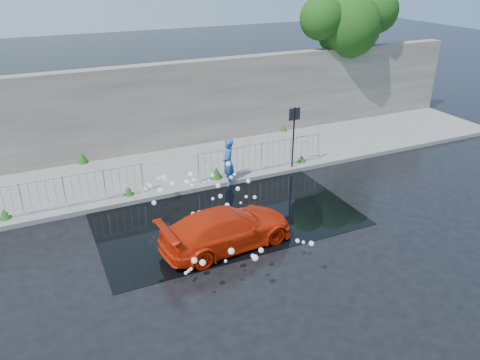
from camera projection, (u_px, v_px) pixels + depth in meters
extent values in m
plane|color=black|center=(222.00, 233.00, 13.82)|extent=(90.00, 90.00, 0.00)
cube|color=slate|center=(172.00, 169.00, 17.90)|extent=(30.00, 4.00, 0.15)
cube|color=slate|center=(189.00, 190.00, 16.25)|extent=(30.00, 0.25, 0.16)
cube|color=#5E564F|center=(153.00, 108.00, 18.93)|extent=(30.00, 0.60, 3.50)
cube|color=black|center=(225.00, 215.00, 14.83)|extent=(8.00, 5.00, 0.01)
cylinder|color=black|center=(293.00, 140.00, 17.43)|extent=(0.06, 0.06, 2.50)
cube|color=black|center=(295.00, 114.00, 17.01)|extent=(0.45, 0.04, 0.45)
cylinder|color=#332114|center=(342.00, 67.00, 23.30)|extent=(0.36, 0.36, 5.00)
sphere|color=#104513|center=(348.00, 26.00, 21.56)|extent=(3.01, 3.01, 3.01)
sphere|color=#104513|center=(376.00, 10.00, 21.87)|extent=(2.14, 2.14, 2.14)
sphere|color=#104513|center=(321.00, 18.00, 20.82)|extent=(1.97, 1.97, 1.97)
cylinder|color=silver|center=(142.00, 178.00, 15.71)|extent=(0.05, 0.05, 1.10)
cylinder|color=silver|center=(62.00, 177.00, 14.53)|extent=(5.00, 0.04, 0.04)
cylinder|color=silver|center=(66.00, 204.00, 14.94)|extent=(5.00, 0.04, 0.04)
cylinder|color=silver|center=(198.00, 168.00, 16.47)|extent=(0.05, 0.05, 1.10)
cylinder|color=silver|center=(318.00, 146.00, 18.37)|extent=(0.05, 0.05, 1.10)
cylinder|color=silver|center=(262.00, 143.00, 17.20)|extent=(5.00, 0.04, 0.04)
cylinder|color=silver|center=(261.00, 167.00, 17.60)|extent=(5.00, 0.04, 0.04)
cone|color=#154813|center=(4.00, 214.00, 14.28)|extent=(0.40, 0.40, 0.31)
cone|color=#154813|center=(128.00, 190.00, 15.72)|extent=(0.36, 0.36, 0.31)
cone|color=#154813|center=(216.00, 173.00, 16.92)|extent=(0.44, 0.44, 0.41)
cone|color=#154813|center=(301.00, 158.00, 18.32)|extent=(0.38, 0.38, 0.29)
cone|color=#154813|center=(82.00, 158.00, 18.20)|extent=(0.42, 0.42, 0.41)
cone|color=#154813|center=(284.00, 128.00, 21.65)|extent=(0.34, 0.34, 0.29)
sphere|color=white|center=(236.00, 211.00, 14.41)|extent=(0.11, 0.11, 0.11)
sphere|color=white|center=(213.00, 199.00, 14.53)|extent=(0.10, 0.10, 0.10)
sphere|color=white|center=(246.00, 197.00, 14.98)|extent=(0.10, 0.10, 0.10)
sphere|color=white|center=(145.00, 188.00, 14.41)|extent=(0.06, 0.06, 0.06)
sphere|color=white|center=(212.00, 175.00, 15.40)|extent=(0.13, 0.13, 0.13)
sphere|color=white|center=(194.00, 180.00, 14.95)|extent=(0.12, 0.12, 0.12)
sphere|color=white|center=(228.00, 164.00, 15.95)|extent=(0.17, 0.17, 0.17)
sphere|color=white|center=(190.00, 218.00, 13.94)|extent=(0.08, 0.08, 0.08)
sphere|color=white|center=(209.00, 180.00, 15.08)|extent=(0.06, 0.06, 0.06)
sphere|color=white|center=(204.00, 182.00, 15.16)|extent=(0.07, 0.07, 0.07)
sphere|color=white|center=(235.00, 174.00, 15.59)|extent=(0.11, 0.11, 0.11)
sphere|color=white|center=(166.00, 180.00, 15.00)|extent=(0.07, 0.07, 0.07)
sphere|color=white|center=(238.00, 189.00, 15.02)|extent=(0.14, 0.14, 0.14)
sphere|color=white|center=(187.00, 182.00, 14.91)|extent=(0.17, 0.17, 0.17)
sphere|color=white|center=(255.00, 197.00, 14.82)|extent=(0.12, 0.12, 0.12)
sphere|color=white|center=(160.00, 190.00, 14.36)|extent=(0.17, 0.17, 0.17)
sphere|color=white|center=(207.00, 167.00, 15.65)|extent=(0.06, 0.06, 0.06)
sphere|color=white|center=(172.00, 184.00, 14.82)|extent=(0.17, 0.17, 0.17)
sphere|color=white|center=(193.00, 214.00, 13.86)|extent=(0.12, 0.12, 0.12)
sphere|color=white|center=(189.00, 182.00, 14.91)|extent=(0.07, 0.07, 0.07)
sphere|color=white|center=(159.00, 178.00, 15.03)|extent=(0.12, 0.12, 0.12)
sphere|color=white|center=(146.00, 189.00, 14.31)|extent=(0.10, 0.10, 0.10)
sphere|color=white|center=(221.00, 209.00, 14.25)|extent=(0.07, 0.07, 0.07)
sphere|color=white|center=(211.00, 217.00, 13.98)|extent=(0.15, 0.15, 0.15)
sphere|color=white|center=(178.00, 225.00, 13.73)|extent=(0.16, 0.16, 0.16)
sphere|color=white|center=(154.00, 203.00, 13.97)|extent=(0.14, 0.14, 0.14)
sphere|color=white|center=(198.00, 223.00, 13.81)|extent=(0.09, 0.09, 0.09)
sphere|color=white|center=(192.00, 185.00, 14.87)|extent=(0.11, 0.11, 0.11)
sphere|color=white|center=(241.00, 203.00, 14.53)|extent=(0.08, 0.08, 0.08)
sphere|color=white|center=(147.00, 183.00, 14.50)|extent=(0.07, 0.07, 0.07)
sphere|color=white|center=(191.00, 174.00, 15.06)|extent=(0.16, 0.16, 0.16)
sphere|color=white|center=(150.00, 186.00, 14.61)|extent=(0.15, 0.15, 0.15)
sphere|color=white|center=(199.00, 212.00, 14.17)|extent=(0.11, 0.11, 0.11)
sphere|color=white|center=(248.00, 181.00, 15.53)|extent=(0.15, 0.15, 0.15)
sphere|color=white|center=(231.00, 177.00, 15.30)|extent=(0.12, 0.12, 0.12)
sphere|color=white|center=(163.00, 177.00, 15.22)|extent=(0.16, 0.16, 0.16)
sphere|color=white|center=(220.00, 196.00, 14.61)|extent=(0.14, 0.14, 0.14)
sphere|color=white|center=(236.00, 222.00, 14.09)|extent=(0.09, 0.09, 0.09)
sphere|color=white|center=(217.00, 213.00, 14.20)|extent=(0.09, 0.09, 0.09)
sphere|color=white|center=(218.00, 186.00, 14.88)|extent=(0.16, 0.16, 0.16)
sphere|color=white|center=(227.00, 205.00, 14.46)|extent=(0.15, 0.15, 0.15)
sphere|color=white|center=(261.00, 250.00, 11.80)|extent=(0.14, 0.14, 0.14)
sphere|color=white|center=(231.00, 251.00, 11.78)|extent=(0.17, 0.17, 0.17)
sphere|color=white|center=(203.00, 263.00, 10.87)|extent=(0.15, 0.15, 0.15)
sphere|color=white|center=(311.00, 243.00, 11.34)|extent=(0.13, 0.13, 0.13)
sphere|color=white|center=(188.00, 271.00, 11.55)|extent=(0.08, 0.08, 0.08)
sphere|color=white|center=(186.00, 273.00, 11.46)|extent=(0.09, 0.09, 0.09)
sphere|color=white|center=(255.00, 258.00, 10.84)|extent=(0.15, 0.15, 0.15)
sphere|color=white|center=(194.00, 260.00, 11.55)|extent=(0.16, 0.16, 0.16)
sphere|color=white|center=(253.00, 256.00, 11.20)|extent=(0.10, 0.10, 0.10)
sphere|color=white|center=(231.00, 253.00, 11.48)|extent=(0.07, 0.07, 0.07)
sphere|color=white|center=(191.00, 269.00, 10.46)|extent=(0.08, 0.08, 0.08)
sphere|color=white|center=(303.00, 242.00, 12.40)|extent=(0.09, 0.09, 0.09)
sphere|color=white|center=(226.00, 261.00, 11.05)|extent=(0.08, 0.08, 0.08)
sphere|color=white|center=(297.00, 241.00, 12.41)|extent=(0.12, 0.12, 0.12)
imported|color=red|center=(227.00, 228.00, 13.01)|extent=(3.98, 1.96, 1.11)
imported|color=#224FAD|center=(228.00, 162.00, 16.49)|extent=(0.59, 0.73, 1.72)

